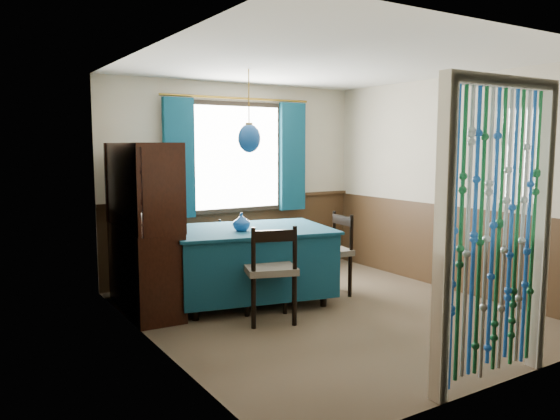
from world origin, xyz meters
TOP-DOWN VIEW (x-y plane):
  - floor at (0.00, 0.00)m, footprint 4.00×4.00m
  - ceiling at (0.00, 0.00)m, footprint 4.00×4.00m
  - wall_back at (0.00, 2.00)m, footprint 3.60×0.00m
  - wall_front at (0.00, -2.00)m, footprint 3.60×0.00m
  - wall_left at (-1.80, 0.00)m, footprint 0.00×4.00m
  - wall_right at (1.80, 0.00)m, footprint 0.00×4.00m
  - wainscot_back at (0.00, 1.99)m, footprint 3.60×0.00m
  - wainscot_front at (0.00, -1.99)m, footprint 3.60×0.00m
  - wainscot_left at (-1.79, 0.00)m, footprint 0.00×4.00m
  - wainscot_right at (1.79, 0.00)m, footprint 0.00×4.00m
  - window at (0.00, 1.95)m, footprint 1.32×0.12m
  - doorway at (0.00, -1.94)m, footprint 1.16×0.12m
  - dining_table at (-0.48, 0.76)m, footprint 1.91×1.51m
  - chair_near at (-0.64, 0.07)m, footprint 0.60×0.58m
  - chair_far at (-0.33, 1.42)m, footprint 0.51×0.50m
  - chair_left at (-1.45, 0.99)m, footprint 0.54×0.55m
  - chair_right at (0.45, 0.55)m, footprint 0.50×0.52m
  - sideboard at (-1.55, 1.11)m, footprint 0.53×1.35m
  - pendant_lamp at (-0.48, 0.76)m, footprint 0.24×0.24m
  - vase_table at (-0.64, 0.65)m, footprint 0.20×0.20m
  - bowl_shelf at (-1.49, 0.79)m, footprint 0.27×0.27m
  - vase_sideboard at (-1.49, 1.39)m, footprint 0.18×0.18m

SIDE VIEW (x-z plane):
  - floor at x=0.00m, z-range 0.00..0.00m
  - chair_far at x=-0.33m, z-range 0.03..0.84m
  - chair_left at x=-1.45m, z-range 0.03..0.87m
  - dining_table at x=-0.48m, z-range 0.06..0.88m
  - chair_right at x=0.45m, z-range 0.03..0.96m
  - wainscot_back at x=0.00m, z-range -1.30..2.30m
  - wainscot_front at x=0.00m, z-range -1.30..2.30m
  - wainscot_left at x=-1.79m, z-range -1.50..2.50m
  - wainscot_right at x=1.79m, z-range -1.50..2.50m
  - chair_near at x=-0.64m, z-range 0.03..0.99m
  - sideboard at x=-1.55m, z-range -0.27..1.47m
  - vase_table at x=-0.64m, z-range 0.82..0.99m
  - vase_sideboard at x=-1.49m, z-range 0.87..1.04m
  - doorway at x=0.00m, z-range -0.04..2.14m
  - bowl_shelf at x=-1.49m, z-range 1.18..1.24m
  - wall_back at x=0.00m, z-range -0.55..3.05m
  - wall_front at x=0.00m, z-range -0.55..3.05m
  - wall_left at x=-1.80m, z-range -0.75..3.25m
  - wall_right at x=1.80m, z-range -0.75..3.25m
  - window at x=0.00m, z-range 0.84..2.26m
  - pendant_lamp at x=-0.48m, z-range 1.35..2.22m
  - ceiling at x=0.00m, z-range 2.50..2.50m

